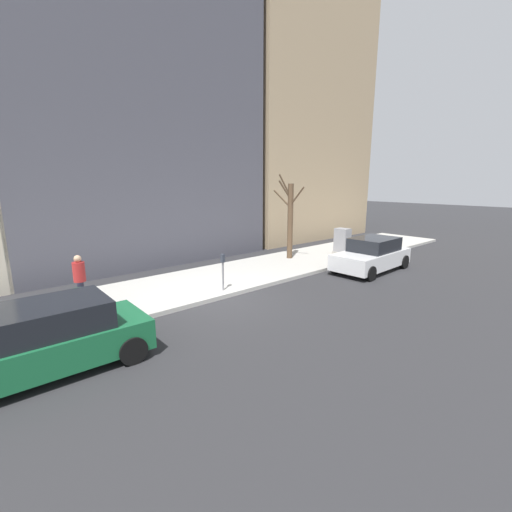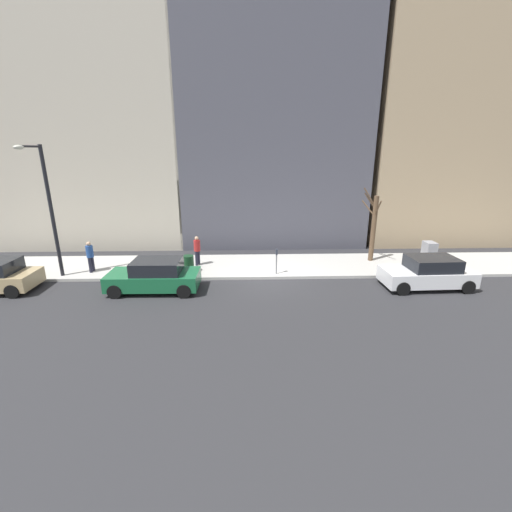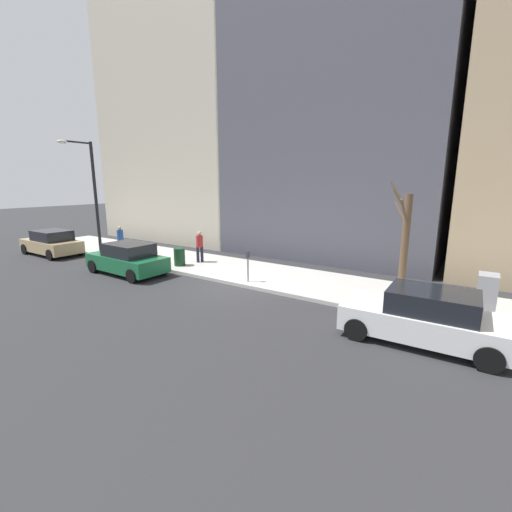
{
  "view_description": "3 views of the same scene",
  "coord_description": "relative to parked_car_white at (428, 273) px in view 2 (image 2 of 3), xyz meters",
  "views": [
    {
      "loc": [
        -9.32,
        6.61,
        4.03
      ],
      "look_at": [
        -0.45,
        -1.15,
        1.46
      ],
      "focal_mm": 24.0,
      "sensor_mm": 36.0,
      "label": 1
    },
    {
      "loc": [
        -16.48,
        1.26,
        6.36
      ],
      "look_at": [
        0.59,
        0.72,
        1.1
      ],
      "focal_mm": 24.0,
      "sensor_mm": 36.0,
      "label": 2
    },
    {
      "loc": [
        -11.13,
        -8.61,
        4.33
      ],
      "look_at": [
        0.8,
        -0.53,
        1.24
      ],
      "focal_mm": 24.0,
      "sensor_mm": 36.0,
      "label": 3
    }
  ],
  "objects": [
    {
      "name": "streetlamp",
      "position": [
        1.56,
        18.31,
        3.28
      ],
      "size": [
        1.97,
        0.32,
        6.5
      ],
      "color": "black",
      "rests_on": "sidewalk"
    },
    {
      "name": "office_block_center",
      "position": [
        12.98,
        6.84,
        9.98
      ],
      "size": [
        12.41,
        12.41,
        21.43
      ],
      "primitive_type": "cube",
      "color": "#4C4C56",
      "rests_on": "ground"
    },
    {
      "name": "parking_meter",
      "position": [
        1.72,
        7.16,
        0.24
      ],
      "size": [
        0.14,
        0.1,
        1.35
      ],
      "color": "slate",
      "rests_on": "sidewalk"
    },
    {
      "name": "office_tower_right",
      "position": [
        12.95,
        19.1,
        10.7
      ],
      "size": [
        12.35,
        12.35,
        22.88
      ],
      "primitive_type": "cube",
      "color": "#BCB29E",
      "rests_on": "ground"
    },
    {
      "name": "parked_car_green",
      "position": [
        -0.02,
        13.05,
        0.0
      ],
      "size": [
        1.97,
        4.23,
        1.52
      ],
      "rotation": [
        0.0,
        0.0,
        -0.01
      ],
      "color": "#196038",
      "rests_on": "ground"
    },
    {
      "name": "office_tower_left",
      "position": [
        12.16,
        -5.2,
        11.03
      ],
      "size": [
        10.77,
        10.77,
        23.53
      ],
      "primitive_type": "cube",
      "color": "tan",
      "rests_on": "ground"
    },
    {
      "name": "ground_plane",
      "position": [
        1.27,
        7.51,
        -0.74
      ],
      "size": [
        120.0,
        120.0,
        0.0
      ],
      "primitive_type": "plane",
      "color": "#2B2B2D"
    },
    {
      "name": "pedestrian_near_meter",
      "position": [
        3.35,
        11.5,
        0.35
      ],
      "size": [
        0.38,
        0.36,
        1.66
      ],
      "rotation": [
        0.0,
        0.0,
        2.78
      ],
      "color": "#1E1E2D",
      "rests_on": "sidewalk"
    },
    {
      "name": "trash_bin",
      "position": [
        2.17,
        11.82,
        -0.14
      ],
      "size": [
        0.56,
        0.56,
        0.9
      ],
      "primitive_type": "cylinder",
      "color": "#14381E",
      "rests_on": "sidewalk"
    },
    {
      "name": "parked_car_white",
      "position": [
        0.0,
        0.0,
        0.0
      ],
      "size": [
        2.03,
        4.25,
        1.52
      ],
      "rotation": [
        0.0,
        0.0,
        0.03
      ],
      "color": "white",
      "rests_on": "ground"
    },
    {
      "name": "sidewalk",
      "position": [
        3.27,
        7.51,
        -0.66
      ],
      "size": [
        4.0,
        36.0,
        0.15
      ],
      "primitive_type": "cube",
      "color": "#B2AFA8",
      "rests_on": "ground"
    },
    {
      "name": "pedestrian_midblock",
      "position": [
        2.36,
        17.01,
        0.35
      ],
      "size": [
        0.4,
        0.36,
        1.66
      ],
      "rotation": [
        0.0,
        0.0,
        2.99
      ],
      "color": "#1E1E2D",
      "rests_on": "sidewalk"
    },
    {
      "name": "utility_box",
      "position": [
        2.57,
        -1.36,
        0.11
      ],
      "size": [
        0.83,
        0.61,
        1.43
      ],
      "color": "#A8A399",
      "rests_on": "sidewalk"
    },
    {
      "name": "bare_tree",
      "position": [
        3.87,
        1.4,
        1.45
      ],
      "size": [
        1.58,
        0.88,
        4.25
      ],
      "color": "brown",
      "rests_on": "sidewalk"
    }
  ]
}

